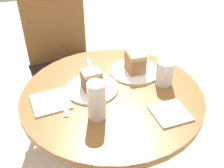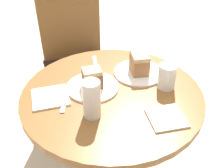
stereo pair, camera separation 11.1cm
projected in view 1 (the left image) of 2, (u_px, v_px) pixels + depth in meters
The scene contains 12 objects.
table at pixel (112, 125), 1.25m from camera, with size 0.78×0.78×0.76m.
chair at pixel (64, 60), 1.82m from camera, with size 0.52×0.48×1.00m.
plate_near at pixel (92, 88), 1.15m from camera, with size 0.23×0.23×0.01m.
plate_far at pixel (135, 71), 1.26m from camera, with size 0.24×0.24×0.01m.
cake_slice_near at pixel (92, 79), 1.12m from camera, with size 0.09×0.08×0.09m.
cake_slice_far at pixel (135, 62), 1.23m from camera, with size 0.08×0.10×0.09m.
glass_lemonade at pixel (164, 74), 1.16m from camera, with size 0.08×0.08×0.11m.
glass_water at pixel (97, 102), 0.96m from camera, with size 0.07×0.07×0.15m.
napkin_stack at pixel (51, 102), 1.07m from camera, with size 0.17×0.17×0.01m.
fork at pixel (67, 103), 1.06m from camera, with size 0.05×0.16×0.00m.
spoon at pixel (89, 64), 1.32m from camera, with size 0.02×0.13×0.00m.
napkin_side at pixel (170, 113), 1.01m from camera, with size 0.14×0.14×0.01m.
Camera 1 is at (-0.26, -0.87, 1.43)m, focal length 42.00 mm.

